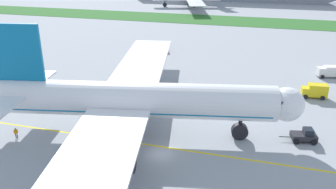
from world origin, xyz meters
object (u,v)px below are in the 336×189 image
Objects in this scene: pushback_tug at (304,135)px; ground_crew_marshaller_front at (16,132)px; service_truck_fuel_bowser at (158,46)px; ground_crew_wingwalker_starboard at (105,116)px; service_truck_baggage_loader at (315,91)px; airliner_foreground at (131,100)px; service_truck_catering_van at (331,71)px.

pushback_tug is 44.57m from ground_crew_marshaller_front.
ground_crew_marshaller_front is 0.31× the size of service_truck_fuel_bowser.
ground_crew_wingwalker_starboard is (10.86, 8.97, -0.00)m from ground_crew_marshaller_front.
service_truck_baggage_loader reaches higher than ground_crew_marshaller_front.
airliner_foreground is 13.08× the size of service_truck_catering_van.
service_truck_catering_van reaches higher than ground_crew_marshaller_front.
service_truck_baggage_loader is (29.37, 24.22, -4.39)m from airliner_foreground.
ground_crew_wingwalker_starboard is 0.31× the size of service_truck_fuel_bowser.
service_truck_fuel_bowser is at bearing 84.08° from ground_crew_marshaller_front.
service_truck_baggage_loader is at bearing 33.17° from ground_crew_marshaller_front.
ground_crew_marshaller_front is at bearing -140.42° from ground_crew_wingwalker_starboard.
ground_crew_marshaller_front is (-43.09, -11.39, 0.09)m from pushback_tug.
pushback_tug is 34.16m from service_truck_catering_van.
ground_crew_marshaller_front is 55.43m from service_truck_baggage_loader.
service_truck_fuel_bowser reaches higher than pushback_tug.
service_truck_baggage_loader is (3.31, 18.93, 0.55)m from pushback_tug.
service_truck_baggage_loader is at bearing 80.09° from pushback_tug.
ground_crew_wingwalker_starboard is (-6.17, 2.87, -4.85)m from airliner_foreground.
airliner_foreground is at bearing -24.92° from ground_crew_wingwalker_starboard.
pushback_tug is 32.32m from ground_crew_wingwalker_starboard.
service_truck_catering_van is (51.24, 44.57, 0.42)m from ground_crew_marshaller_front.
ground_crew_wingwalker_starboard is at bearing -175.71° from pushback_tug.
service_truck_fuel_bowser is 0.90× the size of service_truck_catering_van.
pushback_tug is at bearing -103.80° from service_truck_catering_van.
ground_crew_marshaller_front is 14.09m from ground_crew_wingwalker_starboard.
airliner_foreground is 18.73m from ground_crew_marshaller_front.
airliner_foreground is at bearing -140.50° from service_truck_baggage_loader.
airliner_foreground is 14.47× the size of service_truck_fuel_bowser.
service_truck_catering_van is (8.15, 33.17, 0.51)m from pushback_tug.
service_truck_fuel_bowser is at bearing 102.92° from airliner_foreground.
service_truck_catering_van is at bearing 41.02° from ground_crew_marshaller_front.
airliner_foreground is 46.65× the size of ground_crew_marshaller_front.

